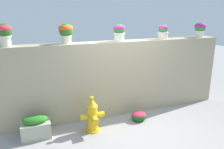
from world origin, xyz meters
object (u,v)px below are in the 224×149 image
Objects in this scene: potted_plant_4 at (200,28)px; planter_box at (36,127)px; potted_plant_0 at (4,32)px; potted_plant_2 at (119,31)px; potted_plant_1 at (66,31)px; flower_bush_left at (139,116)px; fire_hydrant at (93,116)px; potted_plant_3 at (163,31)px.

potted_plant_4 is 0.69× the size of planter_box.
potted_plant_0 is 1.13× the size of potted_plant_2.
potted_plant_1 is 2.63m from flower_bush_left.
fire_hydrant is (-3.37, -0.73, -1.76)m from potted_plant_4.
potted_plant_0 is 4.97m from potted_plant_4.
potted_plant_4 reaches higher than potted_plant_3.
potted_plant_0 is at bearing -177.87° from potted_plant_1.
flower_bush_left is 2.38m from planter_box.
potted_plant_2 is 2.08m from fire_hydrant.
potted_plant_1 reaches higher than potted_plant_2.
potted_plant_3 is 0.46× the size of fire_hydrant.
potted_plant_3 is at bearing -0.70° from potted_plant_1.
potted_plant_3 is at bearing 9.30° from planter_box.
potted_plant_0 is 2.04m from planter_box.
flower_bush_left is (2.79, -0.61, -2.04)m from potted_plant_0.
potted_plant_4 is (1.23, 0.03, 0.04)m from potted_plant_3.
planter_box reaches higher than flower_bush_left.
potted_plant_2 is (1.25, -0.07, -0.03)m from potted_plant_1.
potted_plant_3 is at bearing 1.93° from potted_plant_2.
flower_bush_left is 0.63× the size of planter_box.
potted_plant_4 is at bearing 7.15° from planter_box.
potted_plant_1 is (1.24, 0.05, -0.02)m from potted_plant_0.
planter_box is at bearing -172.85° from potted_plant_4.
potted_plant_1 is 0.74× the size of planter_box.
potted_plant_2 is 2.10m from flower_bush_left.
fire_hydrant reaches higher than flower_bush_left.
potted_plant_4 is at bearing 12.28° from fire_hydrant.
potted_plant_3 is 1.23m from potted_plant_4.
flower_bush_left is at bearing -1.98° from planter_box.
potted_plant_1 is at bearing 176.67° from potted_plant_2.
fire_hydrant is 2.15× the size of flower_bush_left.
potted_plant_0 is 2.49m from potted_plant_2.
planter_box is at bearing -170.70° from potted_plant_3.
flower_bush_left is (0.30, -0.59, -2.00)m from potted_plant_2.
potted_plant_3 is at bearing -178.79° from potted_plant_4.
potted_plant_0 reaches higher than fire_hydrant.
potted_plant_2 is at bearing -178.42° from potted_plant_4.
potted_plant_2 is 1.01× the size of potted_plant_4.
potted_plant_1 reaches higher than planter_box.
potted_plant_2 is 1.25m from potted_plant_3.
fire_hydrant is at bearing -176.15° from flower_bush_left.
potted_plant_0 is 1.24m from potted_plant_1.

